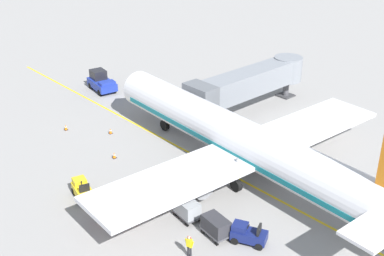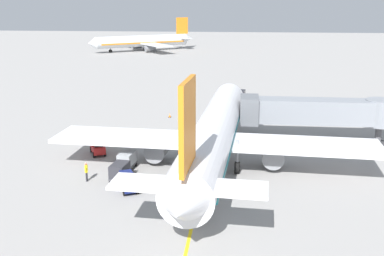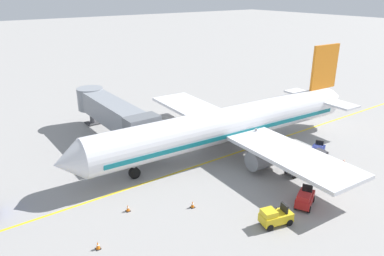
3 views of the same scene
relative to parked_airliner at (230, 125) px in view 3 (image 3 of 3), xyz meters
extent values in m
plane|color=gray|center=(-0.81, 0.35, -3.19)|extent=(400.00, 400.00, 0.00)
cube|color=gold|center=(-0.81, 0.35, -3.18)|extent=(0.24, 80.00, 0.01)
cylinder|color=silver|center=(0.02, 0.27, 0.10)|extent=(5.51, 32.16, 3.70)
cube|color=#14707A|center=(0.02, 0.27, -0.36)|extent=(5.40, 29.60, 0.44)
cone|color=silver|center=(0.99, 17.44, 0.10)|extent=(3.76, 2.60, 3.63)
cone|color=silver|center=(-0.97, -17.10, 0.40)|extent=(3.30, 2.97, 3.14)
cube|color=black|center=(0.89, 15.65, 0.75)|extent=(2.83, 1.26, 0.60)
cube|color=silver|center=(-0.04, -0.73, -0.55)|extent=(30.25, 6.89, 0.36)
cylinder|color=gray|center=(-5.49, 0.38, -1.80)|extent=(2.18, 3.31, 2.00)
cylinder|color=gray|center=(5.50, -0.24, -1.80)|extent=(2.18, 3.31, 2.00)
cube|color=orange|center=(-0.83, -14.70, 4.70)|extent=(0.57, 4.41, 5.50)
cube|color=silver|center=(-0.82, -14.50, 0.65)|extent=(10.13, 3.16, 0.24)
cylinder|color=black|center=(0.65, 11.45, -2.64)|extent=(0.51, 1.12, 1.10)
cylinder|color=gray|center=(0.65, 11.45, -1.09)|extent=(0.24, 0.24, 2.00)
cylinder|color=black|center=(-2.39, -1.59, -2.64)|extent=(0.51, 1.12, 1.10)
cylinder|color=gray|center=(-2.39, -1.59, -1.09)|extent=(0.24, 0.24, 2.00)
cylinder|color=black|center=(2.20, -1.85, -2.64)|extent=(0.51, 1.12, 1.10)
cylinder|color=gray|center=(2.20, -1.85, -1.09)|extent=(0.24, 0.24, 2.00)
cube|color=gray|center=(10.02, 8.94, 0.30)|extent=(14.92, 2.80, 2.60)
cube|color=slate|center=(3.36, 8.94, 0.30)|extent=(2.00, 3.50, 2.99)
cylinder|color=gray|center=(17.48, 8.94, 0.30)|extent=(3.36, 3.36, 2.86)
cylinder|color=#4C4C51|center=(17.48, 8.94, -2.09)|extent=(0.70, 0.70, 2.19)
cube|color=#38383A|center=(17.48, 8.94, -3.11)|extent=(1.80, 1.80, 0.16)
cube|color=navy|center=(-6.64, -6.85, -2.56)|extent=(2.19, 2.77, 0.70)
cube|color=navy|center=(-6.95, -6.23, -1.99)|extent=(1.38, 1.39, 0.44)
cube|color=black|center=(-6.34, -7.46, -1.89)|extent=(0.82, 0.52, 0.64)
cylinder|color=black|center=(-6.70, -6.73, -1.91)|extent=(0.19, 0.27, 0.54)
cylinder|color=black|center=(-7.51, -6.30, -2.91)|extent=(0.43, 0.59, 0.56)
cylinder|color=black|center=(-6.55, -5.82, -2.91)|extent=(0.43, 0.59, 0.56)
cylinder|color=black|center=(-6.74, -7.87, -2.91)|extent=(0.43, 0.59, 0.56)
cylinder|color=black|center=(-5.77, -7.39, -2.91)|extent=(0.43, 0.59, 0.56)
cube|color=gold|center=(-12.37, 6.06, -2.56)|extent=(1.77, 2.72, 0.70)
cube|color=gold|center=(-12.20, 6.73, -1.99)|extent=(1.24, 1.27, 0.44)
cube|color=black|center=(-12.53, 5.40, -1.89)|extent=(0.85, 0.36, 0.64)
cylinder|color=black|center=(-12.34, 6.19, -1.91)|extent=(0.14, 0.27, 0.54)
cylinder|color=black|center=(-12.68, 7.04, -2.91)|extent=(0.33, 0.59, 0.56)
cylinder|color=black|center=(-11.63, 6.78, -2.91)|extent=(0.33, 0.59, 0.56)
cylinder|color=black|center=(-13.10, 5.35, -2.91)|extent=(0.33, 0.59, 0.56)
cylinder|color=black|center=(-12.06, 5.08, -2.91)|extent=(0.33, 0.59, 0.56)
cube|color=#B21E1E|center=(-11.99, 2.12, -2.56)|extent=(2.20, 2.77, 0.70)
cube|color=#B21E1E|center=(-12.30, 2.73, -1.99)|extent=(1.38, 1.40, 0.44)
cube|color=black|center=(-11.68, 1.50, -1.89)|extent=(0.82, 0.52, 0.64)
cylinder|color=black|center=(-12.05, 2.23, -1.91)|extent=(0.19, 0.27, 0.54)
cylinder|color=black|center=(-12.87, 2.65, -2.91)|extent=(0.43, 0.59, 0.56)
cylinder|color=black|center=(-11.91, 3.14, -2.91)|extent=(0.43, 0.59, 0.56)
cylinder|color=black|center=(-12.08, 1.09, -2.91)|extent=(0.43, 0.59, 0.56)
cylinder|color=black|center=(-11.12, 1.58, -2.91)|extent=(0.43, 0.59, 0.56)
cube|color=#4C4C51|center=(-8.00, -1.74, -2.77)|extent=(1.56, 2.34, 0.12)
cube|color=#999EA3|center=(-8.00, -1.74, -2.16)|extent=(1.48, 2.22, 1.10)
cylinder|color=#4C4C51|center=(-7.82, -0.30, -2.78)|extent=(0.15, 0.70, 0.07)
cylinder|color=black|center=(-8.45, -0.85, -3.01)|extent=(0.16, 0.37, 0.36)
cylinder|color=black|center=(-7.35, -0.98, -3.01)|extent=(0.16, 0.37, 0.36)
cylinder|color=black|center=(-8.65, -2.49, -3.01)|extent=(0.16, 0.37, 0.36)
cylinder|color=black|center=(-7.55, -2.62, -3.01)|extent=(0.16, 0.37, 0.36)
cube|color=#4C4C51|center=(-7.91, -4.77, -2.77)|extent=(1.56, 2.34, 0.12)
cube|color=#2D2D33|center=(-7.91, -4.77, -2.16)|extent=(1.48, 2.22, 1.10)
cylinder|color=#4C4C51|center=(-7.74, -3.34, -2.78)|extent=(0.15, 0.70, 0.07)
cylinder|color=black|center=(-8.36, -3.89, -3.01)|extent=(0.16, 0.37, 0.36)
cylinder|color=black|center=(-7.26, -4.02, -3.01)|extent=(0.16, 0.37, 0.36)
cylinder|color=black|center=(-8.56, -5.53, -3.01)|extent=(0.16, 0.37, 0.36)
cylinder|color=black|center=(-7.46, -5.66, -3.01)|extent=(0.16, 0.37, 0.36)
cylinder|color=#232328|center=(-10.79, -5.02, -2.76)|extent=(0.15, 0.15, 0.85)
cylinder|color=#232328|center=(-10.74, -5.22, -2.76)|extent=(0.15, 0.15, 0.85)
cube|color=yellow|center=(-10.77, -5.12, -2.04)|extent=(0.33, 0.43, 0.60)
cylinder|color=yellow|center=(-10.83, -4.88, -2.09)|extent=(0.14, 0.24, 0.57)
cylinder|color=yellow|center=(-10.70, -5.36, -2.09)|extent=(0.14, 0.24, 0.57)
sphere|color=beige|center=(-10.77, -5.12, -1.61)|extent=(0.22, 0.22, 0.22)
cube|color=red|center=(-10.77, -5.12, -1.59)|extent=(0.14, 0.28, 0.10)
cube|color=black|center=(-6.72, 9.92, -3.17)|extent=(0.36, 0.36, 0.04)
cone|color=orange|center=(-6.72, 9.92, -2.87)|extent=(0.30, 0.30, 0.55)
cylinder|color=white|center=(-6.72, 9.92, -2.84)|extent=(0.21, 0.21, 0.06)
cube|color=black|center=(-4.06, 14.52, -3.17)|extent=(0.36, 0.36, 0.04)
cone|color=orange|center=(-4.06, 14.52, -2.87)|extent=(0.30, 0.30, 0.55)
cylinder|color=white|center=(-4.06, 14.52, -2.84)|extent=(0.21, 0.21, 0.06)
cube|color=black|center=(-7.04, 18.35, -3.17)|extent=(0.36, 0.36, 0.04)
cone|color=orange|center=(-7.04, 18.35, -2.87)|extent=(0.30, 0.30, 0.55)
cylinder|color=white|center=(-7.04, 18.35, -2.84)|extent=(0.21, 0.21, 0.06)
camera|label=1|loc=(-28.85, -25.38, 19.58)|focal=46.91mm
camera|label=2|loc=(2.24, -41.56, 11.89)|focal=43.32mm
camera|label=3|loc=(-27.96, 25.32, 14.01)|focal=34.39mm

